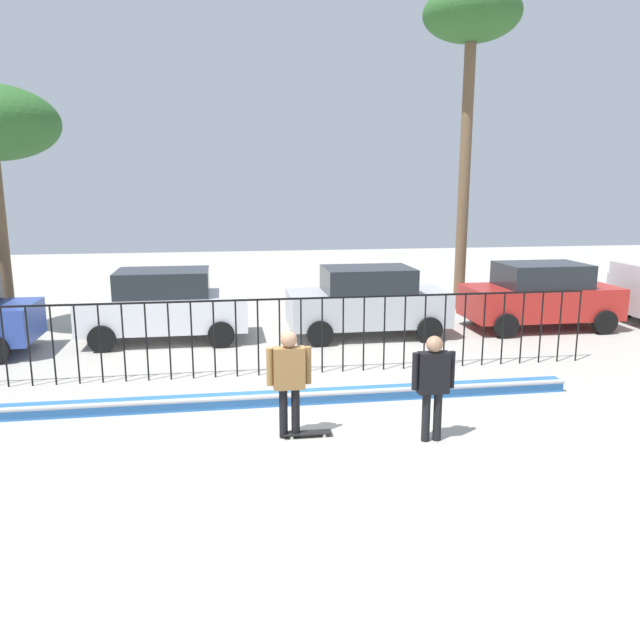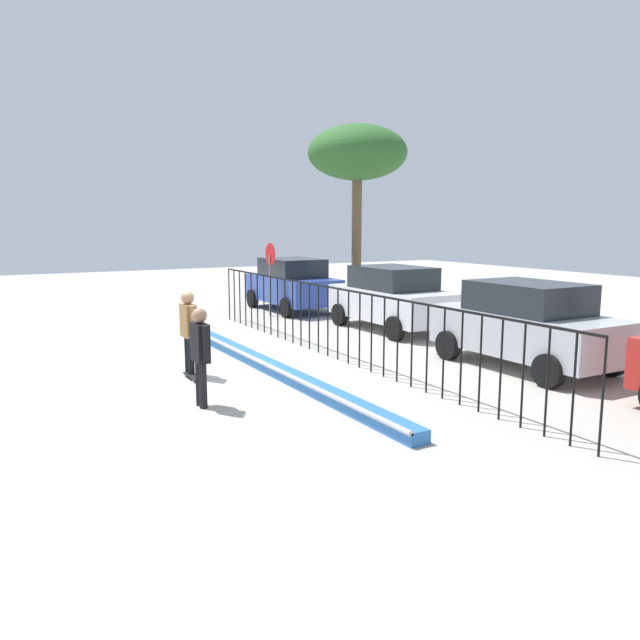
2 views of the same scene
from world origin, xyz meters
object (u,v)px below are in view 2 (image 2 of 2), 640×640
(skateboarder, at_px, (188,325))
(skateboard, at_px, (193,376))
(palm_tree_short, at_px, (357,155))
(parked_car_silver, at_px, (527,324))
(parked_car_white, at_px, (392,298))
(stop_sign, at_px, (270,269))
(camera_operator, at_px, (200,348))
(parked_car_blue, at_px, (292,284))

(skateboarder, bearing_deg, skateboard, -15.01)
(skateboarder, bearing_deg, palm_tree_short, 119.50)
(palm_tree_short, bearing_deg, parked_car_silver, -10.40)
(parked_car_white, relative_size, stop_sign, 1.72)
(skateboarder, relative_size, camera_operator, 1.03)
(parked_car_white, distance_m, palm_tree_short, 6.52)
(skateboarder, bearing_deg, camera_operator, -21.95)
(parked_car_silver, bearing_deg, skateboard, -110.25)
(skateboard, height_order, camera_operator, camera_operator)
(parked_car_blue, height_order, parked_car_silver, same)
(stop_sign, height_order, palm_tree_short, palm_tree_short)
(skateboarder, distance_m, parked_car_white, 7.48)
(skateboarder, bearing_deg, stop_sign, 134.37)
(skateboarder, xyz_separation_m, parked_car_blue, (-7.73, 6.30, -0.10))
(parked_car_silver, bearing_deg, parked_car_white, 177.59)
(skateboard, relative_size, camera_operator, 0.46)
(camera_operator, bearing_deg, parked_car_blue, -27.99)
(parked_car_blue, relative_size, parked_car_silver, 1.00)
(skateboarder, xyz_separation_m, palm_tree_short, (-6.90, 8.53, 4.51))
(skateboarder, height_order, camera_operator, skateboarder)
(camera_operator, height_order, parked_car_white, parked_car_white)
(parked_car_silver, bearing_deg, skateboarder, -112.46)
(skateboard, relative_size, parked_car_blue, 0.19)
(skateboard, xyz_separation_m, stop_sign, (-7.18, 5.07, 1.56))
(parked_car_blue, bearing_deg, palm_tree_short, 73.90)
(skateboard, height_order, parked_car_blue, parked_car_blue)
(skateboarder, bearing_deg, parked_car_blue, 131.38)
(parked_car_silver, bearing_deg, stop_sign, -169.47)
(parked_car_blue, distance_m, stop_sign, 1.64)
(parked_car_blue, bearing_deg, camera_operator, -29.97)
(parked_car_white, xyz_separation_m, stop_sign, (-4.34, -1.99, 0.64))
(camera_operator, bearing_deg, skateboarder, -6.23)
(stop_sign, distance_m, palm_tree_short, 5.29)
(camera_operator, distance_m, stop_sign, 10.70)
(stop_sign, bearing_deg, camera_operator, -31.21)
(stop_sign, bearing_deg, parked_car_white, 24.63)
(skateboard, xyz_separation_m, camera_operator, (1.96, -0.47, 0.99))
(parked_car_blue, relative_size, stop_sign, 1.72)
(skateboarder, relative_size, parked_car_white, 0.42)
(stop_sign, bearing_deg, parked_car_silver, 9.85)
(palm_tree_short, bearing_deg, parked_car_white, -19.04)
(skateboarder, relative_size, parked_car_silver, 0.42)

